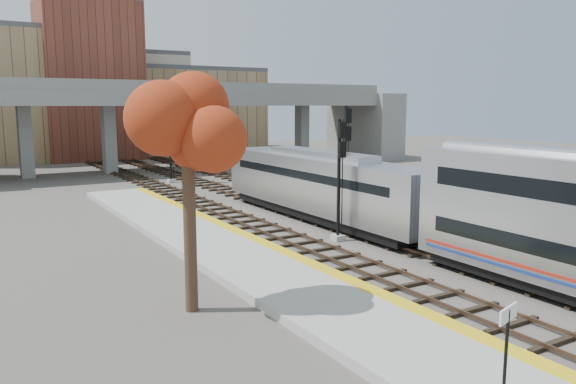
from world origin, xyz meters
TOP-DOWN VIEW (x-y plane):
  - ground at (0.00, 0.00)m, footprint 160.00×160.00m
  - platform at (-7.25, 0.00)m, footprint 4.50×60.00m
  - yellow_strip at (-5.35, 0.00)m, footprint 0.70×60.00m
  - tracks at (0.93, 12.50)m, footprint 10.70×95.00m
  - overpass at (4.92, 45.00)m, footprint 54.00×12.00m
  - buildings_far at (1.26, 66.57)m, footprint 43.00×21.00m
  - parking_lot at (14.00, 28.00)m, footprint 14.00×18.00m
  - locomotive at (1.00, 13.07)m, footprint 3.02×19.05m
  - signal_mast_near at (-1.10, 8.22)m, footprint 0.60×0.64m
  - signal_mast_mid at (3.00, 13.18)m, footprint 0.60×0.64m
  - signal_mast_far at (-1.10, 34.28)m, footprint 0.60×0.64m
  - station_sign at (-7.80, -7.38)m, footprint 0.88×0.29m
  - tree at (-11.53, 2.63)m, footprint 3.60×3.60m
  - car_a at (9.38, 22.21)m, footprint 2.08×3.98m
  - car_b at (12.89, 26.72)m, footprint 2.70×3.48m
  - car_c at (16.06, 32.10)m, footprint 2.21×3.93m

SIDE VIEW (x-z plane):
  - ground at x=0.00m, z-range 0.00..0.00m
  - parking_lot at x=14.00m, z-range 0.00..0.04m
  - tracks at x=0.93m, z-range -0.05..0.20m
  - platform at x=-7.25m, z-range 0.00..0.35m
  - yellow_strip at x=-5.35m, z-range 0.35..0.36m
  - car_c at x=16.06m, z-range 0.04..1.11m
  - car_b at x=12.89m, z-range 0.04..1.14m
  - car_a at x=9.38m, z-range 0.04..1.33m
  - station_sign at x=-7.80m, z-range 0.84..3.12m
  - locomotive at x=1.00m, z-range 0.23..4.33m
  - signal_mast_near at x=-1.10m, z-range -0.15..6.24m
  - signal_mast_mid at x=3.00m, z-range -0.03..7.02m
  - signal_mast_far at x=-1.10m, z-range -0.01..7.16m
  - overpass at x=4.92m, z-range 1.06..10.56m
  - tree at x=-11.53m, z-range 2.12..10.91m
  - buildings_far at x=1.26m, z-range -2.42..18.18m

